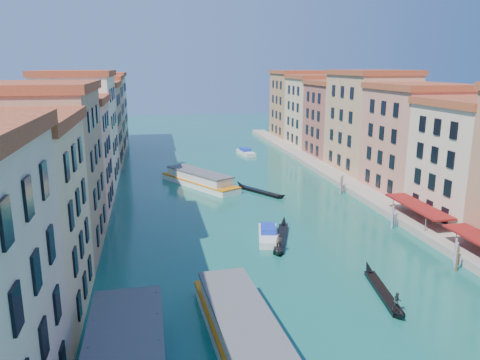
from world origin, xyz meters
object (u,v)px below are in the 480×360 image
at_px(vaporetto_near, 244,333).
at_px(vaporetto_far, 199,179).
at_px(gondola_fore, 281,237).
at_px(gondola_right, 384,291).

height_order(vaporetto_near, vaporetto_far, vaporetto_near).
height_order(vaporetto_far, gondola_fore, vaporetto_far).
relative_size(vaporetto_near, gondola_right, 1.77).
bearing_deg(vaporetto_near, vaporetto_far, 84.28).
bearing_deg(vaporetto_far, vaporetto_near, -122.85).
relative_size(vaporetto_far, gondola_fore, 1.46).
xyz_separation_m(vaporetto_near, gondola_fore, (9.39, 22.33, -0.92)).
bearing_deg(vaporetto_near, gondola_right, 18.46).
height_order(vaporetto_near, gondola_fore, vaporetto_near).
bearing_deg(vaporetto_far, gondola_fore, -106.79).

